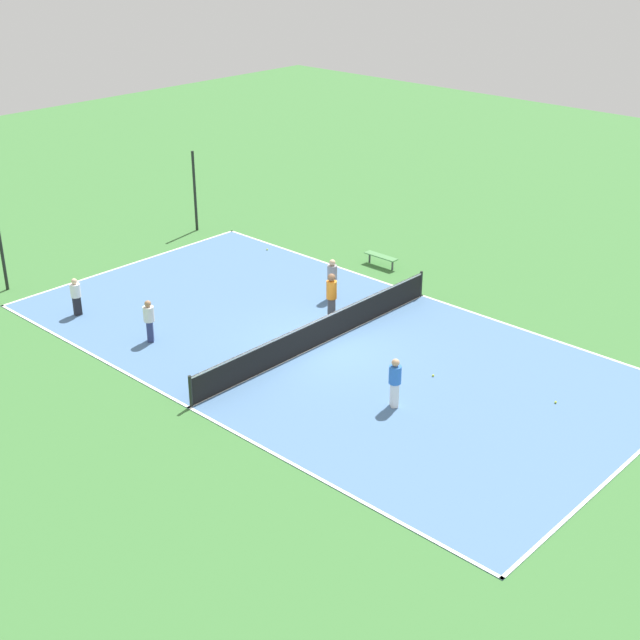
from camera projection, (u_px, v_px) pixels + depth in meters
The scene contains 14 objects.
ground_plane at pixel (320, 345), 29.22m from camera, with size 80.00×80.00×0.00m, color #3D7538.
court_surface at pixel (320, 345), 29.21m from camera, with size 11.16×21.08×0.02m.
tennis_net at pixel (320, 331), 29.00m from camera, with size 10.96×0.10×0.98m.
bench at pixel (381, 257), 35.42m from camera, with size 0.36×1.48×0.45m.
player_baseline_gray at pixel (332, 277), 32.22m from camera, with size 0.50×0.50×1.53m.
player_near_white at pixel (76, 295), 31.02m from camera, with size 0.43×0.43×1.36m.
player_center_orange at pixel (332, 295), 30.31m from camera, with size 0.51×0.51×1.80m.
player_far_white at pixel (149, 319), 29.08m from camera, with size 0.51×0.51×1.46m.
player_near_blue at pixel (395, 380), 25.23m from camera, with size 0.50×0.50×1.53m.
tennis_ball_far_baseline at pixel (267, 249), 37.16m from camera, with size 0.07×0.07×0.07m, color #CCE033.
tennis_ball_right_alley at pixel (433, 375), 27.20m from camera, with size 0.07×0.07×0.07m, color #CCE033.
tennis_ball_midcourt at pixel (556, 402), 25.73m from camera, with size 0.07×0.07×0.07m, color #CCE033.
fence_post_back_left at pixel (1, 245), 32.68m from camera, with size 0.12×0.12×3.56m.
fence_post_back_right at pixel (195, 191), 38.78m from camera, with size 0.12×0.12×3.56m.
Camera 1 is at (-19.12, -17.82, 13.09)m, focal length 50.00 mm.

